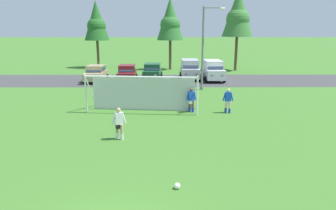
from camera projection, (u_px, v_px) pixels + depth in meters
ground_plane at (144, 106)px, 22.36m from camera, size 400.00×400.00×0.00m
parking_lot_strip at (151, 80)px, 33.71m from camera, size 52.00×8.40×0.01m
soccer_ball at (177, 186)px, 10.76m from camera, size 0.22×0.22×0.22m
soccer_goal at (143, 92)px, 20.82m from camera, size 7.56×2.62×2.57m
player_striker_near at (119, 124)px, 15.45m from camera, size 0.74×0.36×1.64m
player_midfield_center at (191, 100)px, 20.59m from camera, size 0.74×0.35×1.64m
player_defender_far at (228, 101)px, 20.41m from camera, size 0.74×0.34×1.64m
parked_car_slot_far_left at (96, 73)px, 32.60m from camera, size 2.08×4.22×1.72m
parked_car_slot_left at (127, 73)px, 32.93m from camera, size 2.17×4.27×1.72m
parked_car_slot_center_left at (152, 71)px, 34.34m from camera, size 2.18×4.27×1.72m
parked_car_slot_center at (190, 69)px, 34.26m from camera, size 2.15×4.60×2.16m
parked_car_slot_center_right at (213, 70)px, 33.37m from camera, size 2.26×4.66×2.16m
tree_left_edge at (96, 22)px, 43.41m from camera, size 3.49×3.49×9.31m
tree_mid_left at (170, 20)px, 41.27m from camera, size 3.58×3.58×9.55m
tree_center_back at (238, 14)px, 40.02m from camera, size 4.01×4.01×10.71m
street_lamp at (205, 48)px, 27.66m from camera, size 2.00×0.32×7.33m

